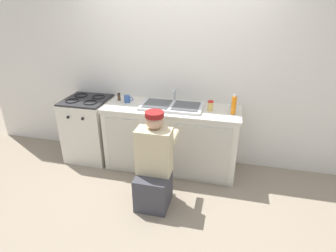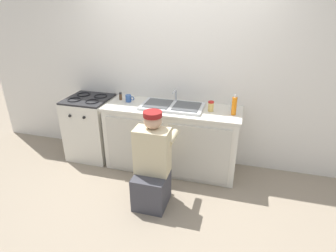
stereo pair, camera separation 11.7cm
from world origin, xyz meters
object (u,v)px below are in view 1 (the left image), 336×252
Objects in this scene: sink_double_basin at (172,106)px; stove_range at (89,128)px; spice_bottle_pepper at (119,97)px; water_glass at (232,105)px; plumber_person at (154,168)px; condiment_jar at (210,106)px; coffee_mug at (127,99)px; soap_bottle_orange at (234,105)px.

stove_range is at bearing -179.90° from sink_double_basin.
spice_bottle_pepper reaches higher than water_glass.
spice_bottle_pepper is at bearing 130.09° from plumber_person.
plumber_person reaches higher than condiment_jar.
coffee_mug is 0.98× the size of condiment_jar.
soap_bottle_orange reaches higher than sink_double_basin.
spice_bottle_pepper is 0.83× the size of coffee_mug.
spice_bottle_pepper is 1.26m from condiment_jar.
condiment_jar is at bearing -154.67° from water_glass.
spice_bottle_pepper is 0.82× the size of condiment_jar.
sink_double_basin is 6.35× the size of coffee_mug.
plumber_person is 1.22m from soap_bottle_orange.
water_glass is at bearing 49.86° from plumber_person.
sink_double_basin is 3.20× the size of soap_bottle_orange.
water_glass is (0.78, 0.92, 0.48)m from plumber_person.
stove_range is at bearing -176.35° from water_glass.
soap_bottle_orange is at bearing -1.21° from stove_range.
condiment_jar is (1.72, 0.00, 0.50)m from stove_range.
sink_double_basin is 0.63m from coffee_mug.
coffee_mug is at bearing 177.53° from condiment_jar.
plumber_person reaches higher than spice_bottle_pepper.
stove_range is 7.24× the size of coffee_mug.
stove_range is 0.83× the size of plumber_person.
coffee_mug is 0.50× the size of soap_bottle_orange.
plumber_person is at bearing -33.36° from stove_range.
stove_range is 9.12× the size of water_glass.
soap_bottle_orange is at bearing 43.49° from plumber_person.
soap_bottle_orange reaches higher than spice_bottle_pepper.
sink_double_basin reaches higher than spice_bottle_pepper.
spice_bottle_pepper is (-0.75, 0.89, 0.48)m from plumber_person.
water_glass is at bearing 25.33° from condiment_jar.
sink_double_basin is 6.25× the size of condiment_jar.
soap_bottle_orange is 0.18m from water_glass.
coffee_mug is at bearing 175.65° from sink_double_basin.
soap_bottle_orange reaches higher than condiment_jar.
spice_bottle_pepper is at bearing 11.28° from stove_range.
condiment_jar is (-0.28, 0.04, -0.05)m from soap_bottle_orange.
sink_double_basin is 0.72× the size of plumber_person.
spice_bottle_pepper reaches higher than stove_range.
stove_range is 8.69× the size of spice_bottle_pepper.
coffee_mug is at bearing 125.79° from plumber_person.
spice_bottle_pepper is 1.54m from soap_bottle_orange.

